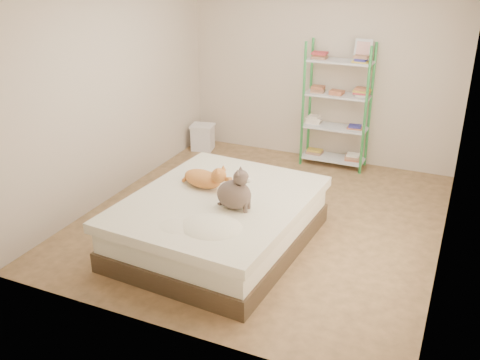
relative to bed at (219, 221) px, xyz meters
The scene contains 7 objects.
room 1.28m from the bed, 75.06° to the left, with size 3.81×4.21×2.61m.
bed is the anchor object (origin of this frame).
orange_cat 0.50m from the bed, 145.56° to the left, with size 0.54×0.29×0.22m, color #EC8243, non-canonical shape.
grey_cat 0.54m from the bed, 30.47° to the right, with size 0.30×0.36×0.41m, color #756052, non-canonical shape.
shelf_unit 2.72m from the bed, 79.13° to the left, with size 0.88×0.36×1.74m.
cardboard_box 1.27m from the bed, 90.09° to the left, with size 0.55×0.55×0.39m.
white_bin 2.83m from the bed, 120.98° to the left, with size 0.39×0.35×0.38m.
Camera 1 is at (1.94, -5.02, 2.83)m, focal length 40.00 mm.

